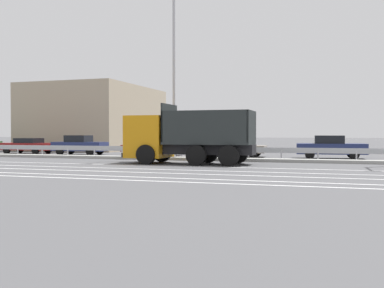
% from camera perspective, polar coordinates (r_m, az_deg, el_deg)
% --- Properties ---
extents(ground_plane, '(320.00, 320.00, 0.00)m').
position_cam_1_polar(ground_plane, '(25.05, -1.90, -2.37)').
color(ground_plane, '#4C4C4F').
extents(lane_strip_0, '(57.83, 0.16, 0.01)m').
position_cam_1_polar(lane_strip_0, '(22.29, -1.62, -2.82)').
color(lane_strip_0, silver).
rests_on(lane_strip_0, ground_plane).
extents(lane_strip_1, '(57.83, 0.16, 0.01)m').
position_cam_1_polar(lane_strip_1, '(20.25, -3.70, -3.24)').
color(lane_strip_1, silver).
rests_on(lane_strip_1, ground_plane).
extents(lane_strip_2, '(57.83, 0.16, 0.01)m').
position_cam_1_polar(lane_strip_2, '(18.69, -5.65, -3.63)').
color(lane_strip_2, silver).
rests_on(lane_strip_2, ground_plane).
extents(lane_strip_3, '(57.83, 0.16, 0.01)m').
position_cam_1_polar(lane_strip_3, '(17.02, -8.16, -4.12)').
color(lane_strip_3, silver).
rests_on(lane_strip_3, ground_plane).
extents(lane_strip_4, '(57.83, 0.16, 0.01)m').
position_cam_1_polar(lane_strip_4, '(16.01, -9.96, -4.47)').
color(lane_strip_4, silver).
rests_on(lane_strip_4, ground_plane).
extents(median_island, '(31.81, 1.10, 0.18)m').
position_cam_1_polar(median_island, '(27.30, -0.19, -1.88)').
color(median_island, gray).
rests_on(median_island, ground_plane).
extents(median_guardrail, '(57.83, 0.09, 0.78)m').
position_cam_1_polar(median_guardrail, '(28.56, 0.66, -0.77)').
color(median_guardrail, '#9EA0A5').
rests_on(median_guardrail, ground_plane).
extents(dump_truck, '(6.95, 2.72, 3.20)m').
position_cam_1_polar(dump_truck, '(24.25, -2.33, 0.54)').
color(dump_truck, orange).
rests_on(dump_truck, ground_plane).
extents(median_road_sign, '(0.77, 0.16, 2.45)m').
position_cam_1_polar(median_road_sign, '(28.64, -7.24, 0.69)').
color(median_road_sign, white).
rests_on(median_road_sign, ground_plane).
extents(street_lamp_1, '(0.70, 1.94, 10.30)m').
position_cam_1_polar(street_lamp_1, '(27.60, -2.39, 9.64)').
color(street_lamp_1, '#ADADB2').
rests_on(street_lamp_1, ground_plane).
extents(parked_car_1, '(4.50, 1.82, 1.26)m').
position_cam_1_polar(parked_car_1, '(38.55, -20.13, -0.18)').
color(parked_car_1, maroon).
rests_on(parked_car_1, ground_plane).
extents(parked_car_2, '(4.11, 1.96, 1.49)m').
position_cam_1_polar(parked_car_2, '(35.34, -14.07, -0.12)').
color(parked_car_2, navy).
rests_on(parked_car_2, ground_plane).
extents(parked_car_3, '(4.42, 2.08, 1.20)m').
position_cam_1_polar(parked_car_3, '(33.08, -5.03, -0.38)').
color(parked_car_3, maroon).
rests_on(parked_car_3, ground_plane).
extents(parked_car_4, '(3.99, 2.12, 1.26)m').
position_cam_1_polar(parked_car_4, '(31.33, 5.85, -0.45)').
color(parked_car_4, gray).
rests_on(parked_car_4, ground_plane).
extents(parked_car_5, '(4.45, 2.09, 1.50)m').
position_cam_1_polar(parked_car_5, '(30.33, 17.19, -0.37)').
color(parked_car_5, navy).
rests_on(parked_car_5, ground_plane).
extents(background_building_0, '(10.16, 13.34, 6.35)m').
position_cam_1_polar(background_building_0, '(47.29, -12.04, 3.18)').
color(background_building_0, tan).
rests_on(background_building_0, ground_plane).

